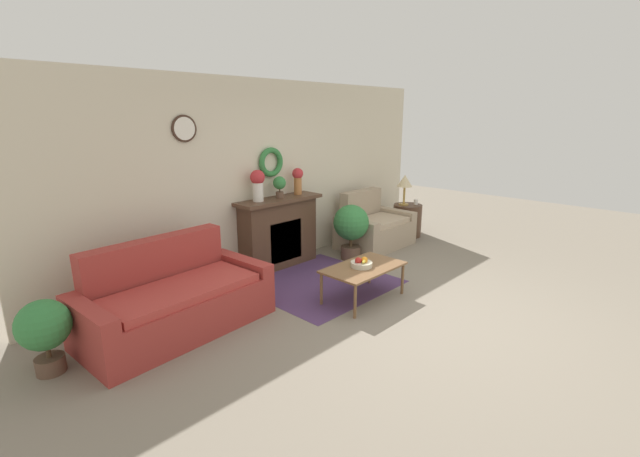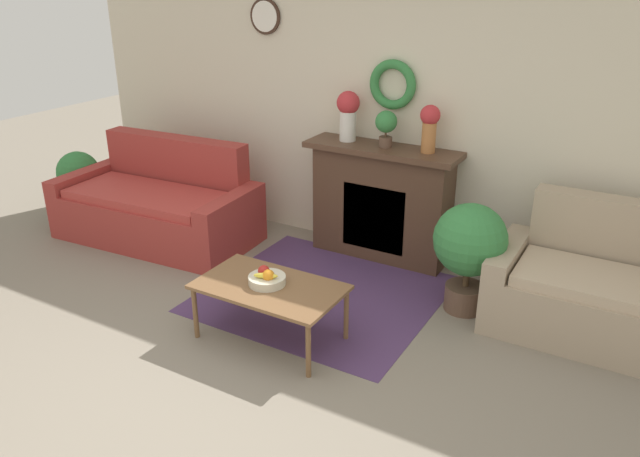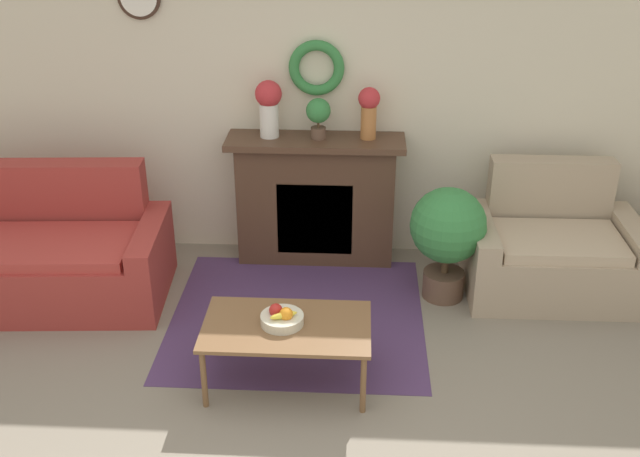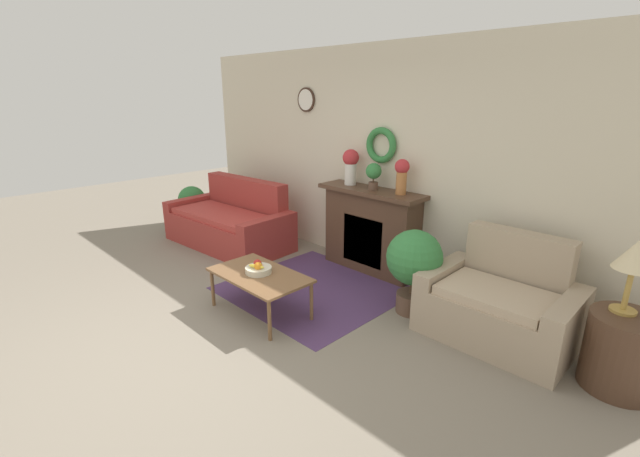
% 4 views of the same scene
% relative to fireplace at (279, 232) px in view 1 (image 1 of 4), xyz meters
% --- Properties ---
extents(ground_plane, '(16.00, 16.00, 0.00)m').
position_rel_fireplace_xyz_m(ground_plane, '(0.02, -2.46, -0.53)').
color(ground_plane, gray).
extents(floor_rug, '(1.80, 1.70, 0.01)m').
position_rel_fireplace_xyz_m(floor_rug, '(-0.08, -0.91, -0.52)').
color(floor_rug, '#4C335B').
rests_on(floor_rug, ground_plane).
extents(wall_back, '(6.80, 0.14, 2.70)m').
position_rel_fireplace_xyz_m(wall_back, '(0.02, 0.21, 0.83)').
color(wall_back, beige).
rests_on(wall_back, ground_plane).
extents(fireplace, '(1.38, 0.41, 1.04)m').
position_rel_fireplace_xyz_m(fireplace, '(0.00, 0.00, 0.00)').
color(fireplace, '#4C3323').
rests_on(fireplace, ground_plane).
extents(couch_left, '(1.98, 1.06, 0.94)m').
position_rel_fireplace_xyz_m(couch_left, '(-2.05, -0.69, -0.21)').
color(couch_left, '#9E332D').
rests_on(couch_left, ground_plane).
extents(loveseat_right, '(1.28, 0.86, 0.94)m').
position_rel_fireplace_xyz_m(loveseat_right, '(1.81, -0.40, -0.21)').
color(loveseat_right, tan).
rests_on(loveseat_right, ground_plane).
extents(coffee_table, '(1.02, 0.60, 0.43)m').
position_rel_fireplace_xyz_m(coffee_table, '(-0.08, -1.66, -0.14)').
color(coffee_table, brown).
rests_on(coffee_table, ground_plane).
extents(fruit_bowl, '(0.26, 0.26, 0.12)m').
position_rel_fireplace_xyz_m(fruit_bowl, '(-0.11, -1.65, -0.06)').
color(fruit_bowl, beige).
rests_on(fruit_bowl, coffee_table).
extents(side_table_by_loveseat, '(0.52, 0.52, 0.59)m').
position_rel_fireplace_xyz_m(side_table_by_loveseat, '(2.76, -0.46, -0.23)').
color(side_table_by_loveseat, '#4C3323').
rests_on(side_table_by_loveseat, ground_plane).
extents(table_lamp, '(0.28, 0.28, 0.56)m').
position_rel_fireplace_xyz_m(table_lamp, '(2.69, -0.41, 0.49)').
color(table_lamp, '#B28E42').
rests_on(table_lamp, side_table_by_loveseat).
extents(mug, '(0.08, 0.08, 0.09)m').
position_rel_fireplace_xyz_m(mug, '(2.88, -0.55, 0.12)').
color(mug, silver).
rests_on(mug, side_table_by_loveseat).
extents(vase_on_mantel_left, '(0.20, 0.20, 0.44)m').
position_rel_fireplace_xyz_m(vase_on_mantel_left, '(-0.36, 0.01, 0.77)').
color(vase_on_mantel_left, silver).
rests_on(vase_on_mantel_left, fireplace).
extents(vase_on_mantel_right, '(0.17, 0.17, 0.40)m').
position_rel_fireplace_xyz_m(vase_on_mantel_right, '(0.40, 0.01, 0.75)').
color(vase_on_mantel_right, '#AD6B38').
rests_on(vase_on_mantel_right, fireplace).
extents(potted_plant_on_mantel, '(0.19, 0.19, 0.31)m').
position_rel_fireplace_xyz_m(potted_plant_on_mantel, '(0.03, -0.01, 0.71)').
color(potted_plant_on_mantel, brown).
rests_on(potted_plant_on_mantel, fireplace).
extents(potted_plant_floor_by_couch, '(0.44, 0.44, 0.68)m').
position_rel_fireplace_xyz_m(potted_plant_floor_by_couch, '(-3.23, -0.65, -0.10)').
color(potted_plant_floor_by_couch, brown).
rests_on(potted_plant_floor_by_couch, ground_plane).
extents(potted_plant_floor_by_loveseat, '(0.55, 0.55, 0.87)m').
position_rel_fireplace_xyz_m(potted_plant_floor_by_loveseat, '(0.99, -0.56, 0.02)').
color(potted_plant_floor_by_loveseat, brown).
rests_on(potted_plant_floor_by_loveseat, ground_plane).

